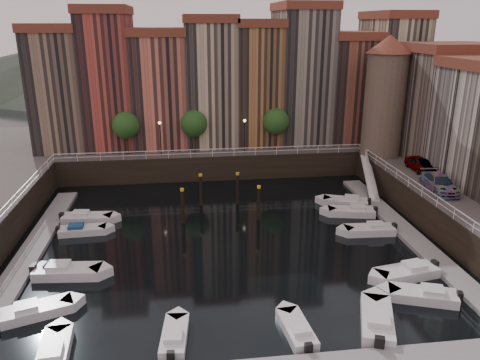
{
  "coord_description": "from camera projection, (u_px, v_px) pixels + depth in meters",
  "views": [
    {
      "loc": [
        -3.52,
        -37.21,
        18.08
      ],
      "look_at": [
        1.76,
        4.0,
        4.06
      ],
      "focal_mm": 35.0,
      "sensor_mm": 36.0,
      "label": 1
    }
  ],
  "objects": [
    {
      "name": "ground",
      "position": [
        226.0,
        239.0,
        41.17
      ],
      "size": [
        200.0,
        200.0,
        0.0
      ],
      "primitive_type": "plane",
      "color": "black",
      "rests_on": "ground"
    },
    {
      "name": "quay_far",
      "position": [
        208.0,
        148.0,
        65.13
      ],
      "size": [
        80.0,
        20.0,
        3.0
      ],
      "primitive_type": "cube",
      "color": "black",
      "rests_on": "ground"
    },
    {
      "name": "dock_left",
      "position": [
        30.0,
        253.0,
        38.23
      ],
      "size": [
        2.0,
        28.0,
        0.35
      ],
      "primitive_type": "cube",
      "color": "gray",
      "rests_on": "ground"
    },
    {
      "name": "dock_right",
      "position": [
        406.0,
        232.0,
        42.13
      ],
      "size": [
        2.0,
        28.0,
        0.35
      ],
      "primitive_type": "cube",
      "color": "gray",
      "rests_on": "ground"
    },
    {
      "name": "mountains",
      "position": [
        196.0,
        58.0,
        142.22
      ],
      "size": [
        145.0,
        100.0,
        18.0
      ],
      "color": "#2D382D",
      "rests_on": "ground"
    },
    {
      "name": "far_terrace",
      "position": [
        233.0,
        81.0,
        60.15
      ],
      "size": [
        48.7,
        10.3,
        17.5
      ],
      "color": "#806751",
      "rests_on": "quay_far"
    },
    {
      "name": "corner_tower",
      "position": [
        385.0,
        94.0,
        53.95
      ],
      "size": [
        5.2,
        5.2,
        13.8
      ],
      "color": "#6B5B4C",
      "rests_on": "quay_right"
    },
    {
      "name": "promenade_trees",
      "position": [
        199.0,
        124.0,
        56.01
      ],
      "size": [
        21.2,
        3.2,
        5.2
      ],
      "color": "black",
      "rests_on": "quay_far"
    },
    {
      "name": "street_lamps",
      "position": [
        203.0,
        131.0,
        55.33
      ],
      "size": [
        10.36,
        0.36,
        4.18
      ],
      "color": "black",
      "rests_on": "quay_far"
    },
    {
      "name": "railings",
      "position": [
        221.0,
        180.0,
        44.55
      ],
      "size": [
        36.08,
        34.04,
        0.52
      ],
      "color": "white",
      "rests_on": "ground"
    },
    {
      "name": "gangway",
      "position": [
        370.0,
        176.0,
        52.02
      ],
      "size": [
        2.78,
        8.32,
        3.73
      ],
      "color": "white",
      "rests_on": "ground"
    },
    {
      "name": "mooring_pilings",
      "position": [
        220.0,
        197.0,
        46.3
      ],
      "size": [
        7.58,
        4.73,
        3.78
      ],
      "color": "black",
      "rests_on": "ground"
    },
    {
      "name": "boat_left_0",
      "position": [
        35.0,
        311.0,
        30.28
      ],
      "size": [
        4.78,
        3.07,
        1.08
      ],
      "rotation": [
        0.0,
        0.0,
        0.34
      ],
      "color": "silver",
      "rests_on": "ground"
    },
    {
      "name": "boat_left_1",
      "position": [
        66.0,
        272.0,
        34.96
      ],
      "size": [
        5.27,
        2.32,
        1.19
      ],
      "rotation": [
        0.0,
        0.0,
        -0.09
      ],
      "color": "silver",
      "rests_on": "ground"
    },
    {
      "name": "boat_left_2",
      "position": [
        60.0,
        270.0,
        35.27
      ],
      "size": [
        4.4,
        2.45,
        0.98
      ],
      "rotation": [
        0.0,
        0.0,
        -0.23
      ],
      "color": "silver",
      "rests_on": "ground"
    },
    {
      "name": "boat_left_3",
      "position": [
        82.0,
        230.0,
        42.08
      ],
      "size": [
        4.37,
        1.77,
        0.99
      ],
      "rotation": [
        0.0,
        0.0,
        0.05
      ],
      "color": "silver",
      "rests_on": "ground"
    },
    {
      "name": "boat_left_4",
      "position": [
        86.0,
        218.0,
        44.59
      ],
      "size": [
        4.97,
        2.14,
        1.13
      ],
      "rotation": [
        0.0,
        0.0,
        -0.08
      ],
      "color": "silver",
      "rests_on": "ground"
    },
    {
      "name": "boat_right_0",
      "position": [
        424.0,
        295.0,
        31.98
      ],
      "size": [
        4.86,
        3.16,
        1.1
      ],
      "rotation": [
        0.0,
        0.0,
        2.79
      ],
      "color": "silver",
      "rests_on": "ground"
    },
    {
      "name": "boat_right_1",
      "position": [
        408.0,
        272.0,
        34.89
      ],
      "size": [
        5.17,
        2.64,
        1.16
      ],
      "rotation": [
        0.0,
        0.0,
        3.32
      ],
      "color": "silver",
      "rests_on": "ground"
    },
    {
      "name": "boat_right_2",
      "position": [
        370.0,
        230.0,
        42.09
      ],
      "size": [
        4.74,
        1.94,
        1.08
      ],
      "rotation": [
        0.0,
        0.0,
        3.09
      ],
      "color": "silver",
      "rests_on": "ground"
    },
    {
      "name": "boat_right_3",
      "position": [
        352.0,
        212.0,
        46.13
      ],
      "size": [
        4.89,
        2.62,
        1.09
      ],
      "rotation": [
        0.0,
        0.0,
        2.93
      ],
      "color": "silver",
      "rests_on": "ground"
    },
    {
      "name": "boat_right_4",
      "position": [
        347.0,
        202.0,
        48.65
      ],
      "size": [
        4.92,
        3.3,
        1.11
      ],
      "rotation": [
        0.0,
        0.0,
        2.77
      ],
      "color": "silver",
      "rests_on": "ground"
    },
    {
      "name": "boat_near_0",
      "position": [
        54.0,
        353.0,
        26.42
      ],
      "size": [
        1.95,
        4.58,
        1.04
      ],
      "rotation": [
        0.0,
        0.0,
        1.65
      ],
      "color": "silver",
      "rests_on": "ground"
    },
    {
      "name": "boat_near_1",
      "position": [
        174.0,
        337.0,
        27.84
      ],
      "size": [
        1.85,
        4.14,
        0.94
      ],
      "rotation": [
        0.0,
        0.0,
        1.47
      ],
      "color": "silver",
      "rests_on": "ground"
    },
    {
      "name": "boat_near_2",
      "position": [
        297.0,
        330.0,
        28.47
      ],
      "size": [
        1.88,
        4.24,
        0.96
      ],
      "rotation": [
        0.0,
        0.0,
        1.67
      ],
      "color": "silver",
      "rests_on": "ground"
    },
    {
      "name": "boat_near_3",
      "position": [
        377.0,
        321.0,
        29.17
      ],
      "size": [
        3.49,
        5.35,
        1.21
      ],
      "rotation": [
        0.0,
        0.0,
        1.22
      ],
      "color": "silver",
      "rests_on": "ground"
    },
    {
      "name": "car_a",
      "position": [
        419.0,
        165.0,
        49.74
      ],
      "size": [
        1.89,
        4.31,
        1.45
      ],
      "primitive_type": "imported",
      "rotation": [
        0.0,
        0.0,
        -0.04
      ],
      "color": "gray",
      "rests_on": "quay_right"
    },
    {
      "name": "car_b",
      "position": [
        426.0,
        167.0,
        49.08
      ],
      "size": [
        1.53,
        4.09,
        1.33
      ],
      "primitive_type": "imported",
      "rotation": [
        0.0,
        0.0,
        -0.03
      ],
      "color": "gray",
      "rests_on": "quay_right"
    },
    {
      "name": "car_c",
      "position": [
        439.0,
        184.0,
        43.62
      ],
      "size": [
        2.61,
        5.47,
        1.54
      ],
      "primitive_type": "imported",
      "rotation": [
        0.0,
        0.0,
        -0.09
      ],
      "color": "gray",
      "rests_on": "quay_right"
    }
  ]
}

